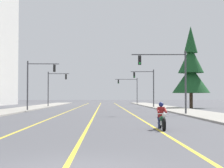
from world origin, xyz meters
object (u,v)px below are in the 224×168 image
traffic_signal_near_right (170,72)px  traffic_signal_mid_left (54,84)px  conifer_tree_right_verge_far (191,70)px  motorcycle_with_rider (162,119)px  traffic_signal_near_left (37,78)px  traffic_signal_far_right (131,87)px  traffic_signal_mid_right (147,83)px

traffic_signal_near_right → traffic_signal_mid_left: (-15.21, 29.37, -0.10)m
traffic_signal_near_right → conifer_tree_right_verge_far: size_ratio=0.49×
motorcycle_with_rider → traffic_signal_mid_left: size_ratio=0.35×
traffic_signal_near_left → conifer_tree_right_verge_far: (21.75, 10.32, 1.77)m
traffic_signal_far_right → conifer_tree_right_verge_far: (7.17, -29.23, 1.69)m
traffic_signal_far_right → motorcycle_with_rider: bearing=-92.7°
traffic_signal_mid_right → motorcycle_with_rider: bearing=-95.7°
traffic_signal_near_left → traffic_signal_mid_left: size_ratio=1.00×
traffic_signal_near_left → traffic_signal_mid_right: 20.55m
motorcycle_with_rider → traffic_signal_near_right: 16.32m
traffic_signal_near_left → conifer_tree_right_verge_far: bearing=25.4°
traffic_signal_near_left → traffic_signal_mid_left: 19.17m
traffic_signal_mid_right → conifer_tree_right_verge_far: (6.37, -3.31, 1.78)m
motorcycle_with_rider → conifer_tree_right_verge_far: 37.92m
traffic_signal_mid_left → conifer_tree_right_verge_far: size_ratio=0.49×
traffic_signal_near_right → traffic_signal_mid_left: size_ratio=1.00×
traffic_signal_mid_left → traffic_signal_far_right: size_ratio=1.00×
traffic_signal_mid_left → traffic_signal_far_right: same height
traffic_signal_near_left → traffic_signal_far_right: bearing=69.8°
traffic_signal_near_right → traffic_signal_mid_right: size_ratio=1.00×
traffic_signal_near_left → traffic_signal_far_right: (14.58, 39.55, 0.08)m
motorcycle_with_rider → traffic_signal_near_left: traffic_signal_near_left is taller
traffic_signal_far_right → traffic_signal_near_left: bearing=-110.2°
traffic_signal_near_right → traffic_signal_far_right: 49.76m
traffic_signal_near_left → traffic_signal_far_right: same height
traffic_signal_mid_left → traffic_signal_far_right: (15.05, 20.39, 0.10)m
traffic_signal_near_left → traffic_signal_near_right: bearing=-34.7°
traffic_signal_near_right → conifer_tree_right_verge_far: conifer_tree_right_verge_far is taller
traffic_signal_mid_left → conifer_tree_right_verge_far: (22.21, -8.84, 1.78)m
traffic_signal_near_right → traffic_signal_near_left: (-14.75, 10.21, -0.09)m
motorcycle_with_rider → traffic_signal_near_left: 28.45m
traffic_signal_mid_left → traffic_signal_far_right: bearing=53.6°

